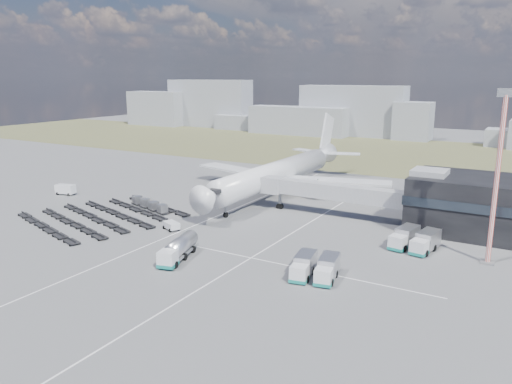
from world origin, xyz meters
The scene contains 16 objects.
ground centered at (0.00, 0.00, 0.00)m, with size 420.00×420.00×0.00m, color #565659.
grass_strip centered at (0.00, 110.00, 0.01)m, with size 420.00×90.00×0.01m, color brown.
lane_markings centered at (9.77, 3.00, 0.01)m, with size 47.12×110.00×0.01m.
terminal centered at (47.77, 23.96, 5.25)m, with size 30.40×16.40×11.00m.
jet_bridge centered at (15.90, 20.42, 5.05)m, with size 30.30×3.80×7.05m.
airliner centered at (0.00, 32.38, 5.29)m, with size 51.59×64.53×17.62m.
skyline centered at (-32.04, 152.01, 8.94)m, with size 309.27×22.85×25.32m.
fuel_tanker centered at (6.57, -14.04, 1.64)m, with size 5.10×10.44×3.27m.
pushback_tug centered at (-4.00, -2.92, 0.75)m, with size 3.35×1.88×1.50m, color silver.
utility_van centered at (-43.71, 6.17, 1.21)m, with size 4.57×2.07×2.42m, color silver.
catering_truck centered at (7.55, 39.11, 1.39)m, with size 3.38×6.24×2.71m.
service_trucks_near centered at (27.70, -10.12, 1.52)m, with size 6.95×7.87×2.80m.
service_trucks_far centered at (36.92, 8.92, 1.59)m, with size 7.23×8.21×2.93m.
uld_row centered at (-17.37, 6.06, 1.06)m, with size 12.72×5.35×1.77m.
baggage_dollies centered at (-21.15, -3.39, 0.40)m, with size 31.00×31.38×0.81m.
floodlight_mast centered at (48.00, 8.05, 12.97)m, with size 2.46×2.00×25.88m.
Camera 1 is at (53.36, -70.75, 27.62)m, focal length 35.00 mm.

